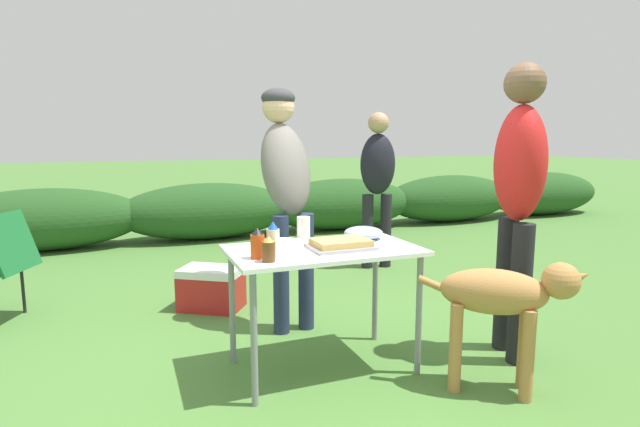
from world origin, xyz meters
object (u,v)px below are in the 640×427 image
object	(u,v)px
folding_table	(323,261)
mayo_bottle	(273,240)
standing_person_in_gray_fleece	(519,184)
standing_person_in_dark_puffer	(378,176)
cooler_box	(212,288)
food_tray	(341,244)
mixing_bowl	(364,233)
plate_stack	(282,245)
standing_person_in_olive_jacket	(286,177)
hot_sauce_bottle	(257,244)
beer_bottle	(269,250)
dog	(503,300)
paper_cup_stack	(304,230)

from	to	relation	value
folding_table	mayo_bottle	size ratio (longest dim) A/B	5.64
folding_table	standing_person_in_gray_fleece	bearing A→B (deg)	-12.88
standing_person_in_dark_puffer	cooler_box	world-z (taller)	standing_person_in_dark_puffer
food_tray	mixing_bowl	bearing A→B (deg)	39.77
standing_person_in_gray_fleece	plate_stack	bearing A→B (deg)	-85.28
folding_table	plate_stack	size ratio (longest dim) A/B	4.24
standing_person_in_olive_jacket	standing_person_in_dark_puffer	xyz separation A→B (m)	(1.41, 1.25, -0.12)
mixing_bowl	standing_person_in_dark_puffer	size ratio (longest dim) A/B	0.15
food_tray	hot_sauce_bottle	xyz separation A→B (m)	(-0.51, -0.05, 0.05)
mayo_bottle	hot_sauce_bottle	size ratio (longest dim) A/B	1.18
cooler_box	beer_bottle	bearing A→B (deg)	125.54
mayo_bottle	cooler_box	bearing A→B (deg)	94.52
mayo_bottle	standing_person_in_gray_fleece	distance (m)	1.54
plate_stack	dog	xyz separation A→B (m)	(1.02, -0.69, -0.24)
folding_table	mayo_bottle	bearing A→B (deg)	-162.91
food_tray	hot_sauce_bottle	world-z (taller)	hot_sauce_bottle
hot_sauce_bottle	standing_person_in_gray_fleece	distance (m)	1.63
folding_table	paper_cup_stack	bearing A→B (deg)	107.29
standing_person_in_dark_puffer	plate_stack	bearing A→B (deg)	-122.35
mayo_bottle	plate_stack	bearing A→B (deg)	60.45
plate_stack	standing_person_in_dark_puffer	xyz separation A→B (m)	(1.66, 1.93, 0.23)
mixing_bowl	paper_cup_stack	distance (m)	0.40
mayo_bottle	beer_bottle	size ratio (longest dim) A/B	1.44
paper_cup_stack	mayo_bottle	size ratio (longest dim) A/B	0.83
hot_sauce_bottle	standing_person_in_gray_fleece	size ratio (longest dim) A/B	0.09
cooler_box	mayo_bottle	bearing A→B (deg)	127.76
standing_person_in_dark_puffer	cooler_box	xyz separation A→B (m)	(-1.87, -0.69, -0.82)
mayo_bottle	standing_person_in_olive_jacket	bearing A→B (deg)	67.85
hot_sauce_bottle	standing_person_in_olive_jacket	xyz separation A→B (m)	(0.44, 0.87, 0.29)
folding_table	standing_person_in_olive_jacket	distance (m)	0.88
food_tray	dog	bearing A→B (deg)	-38.13
standing_person_in_olive_jacket	cooler_box	world-z (taller)	standing_person_in_olive_jacket
standing_person_in_olive_jacket	standing_person_in_gray_fleece	world-z (taller)	standing_person_in_gray_fleece
folding_table	standing_person_in_dark_puffer	xyz separation A→B (m)	(1.43, 2.01, 0.32)
beer_bottle	standing_person_in_gray_fleece	size ratio (longest dim) A/B	0.07
paper_cup_stack	hot_sauce_bottle	bearing A→B (deg)	-141.53
paper_cup_stack	standing_person_in_dark_puffer	xyz separation A→B (m)	(1.48, 1.83, 0.17)
food_tray	plate_stack	world-z (taller)	food_tray
hot_sauce_bottle	dog	xyz separation A→B (m)	(1.21, -0.50, -0.30)
folding_table	beer_bottle	xyz separation A→B (m)	(-0.38, -0.20, 0.14)
mixing_bowl	dog	xyz separation A→B (m)	(0.46, -0.76, -0.26)
folding_table	food_tray	world-z (taller)	food_tray
paper_cup_stack	beer_bottle	xyz separation A→B (m)	(-0.33, -0.38, -0.02)
standing_person_in_olive_jacket	cooler_box	distance (m)	1.18
paper_cup_stack	hot_sauce_bottle	size ratio (longest dim) A/B	0.98
paper_cup_stack	standing_person_in_gray_fleece	distance (m)	1.34
folding_table	plate_stack	xyz separation A→B (m)	(-0.23, 0.08, 0.10)
folding_table	beer_bottle	bearing A→B (deg)	-152.80
plate_stack	mayo_bottle	world-z (taller)	mayo_bottle
standing_person_in_olive_jacket	mixing_bowl	bearing A→B (deg)	-66.91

